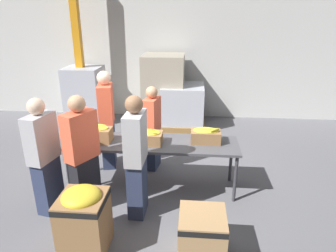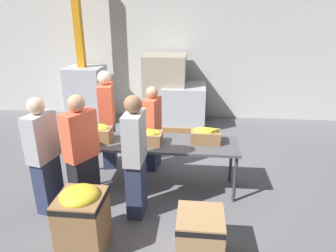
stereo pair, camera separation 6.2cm
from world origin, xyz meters
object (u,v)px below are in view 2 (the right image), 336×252
at_px(banana_box_2, 206,135).
at_px(volunteer_4, 153,129).
at_px(volunteer_1, 82,155).
at_px(pallet_stack_2, 165,91).
at_px(banana_box_0, 96,133).
at_px(donation_bin_1, 200,234).
at_px(support_pillar, 80,42).
at_px(pallet_stack_0, 87,95).
at_px(banana_box_1, 148,136).
at_px(sorting_table, 152,145).
at_px(pallet_stack_1, 184,106).
at_px(volunteer_3, 135,158).
at_px(volunteer_0, 44,157).
at_px(donation_bin_0, 82,217).
at_px(volunteer_2, 108,121).

xyz_separation_m(banana_box_2, volunteer_4, (-0.91, 0.58, -0.16)).
height_order(volunteer_1, pallet_stack_2, pallet_stack_2).
distance_m(banana_box_0, donation_bin_1, 2.24).
xyz_separation_m(support_pillar, pallet_stack_0, (0.06, -0.02, -1.31)).
distance_m(banana_box_1, donation_bin_1, 1.71).
distance_m(sorting_table, pallet_stack_1, 2.91).
xyz_separation_m(volunteer_3, support_pillar, (-2.09, 3.74, 1.14)).
xyz_separation_m(banana_box_0, banana_box_1, (0.82, -0.01, -0.02)).
relative_size(sorting_table, volunteer_4, 1.76).
distance_m(volunteer_0, pallet_stack_1, 4.01).
height_order(banana_box_1, donation_bin_0, banana_box_1).
xyz_separation_m(volunteer_0, support_pillar, (-0.83, 3.77, 1.17)).
relative_size(volunteer_3, support_pillar, 0.43).
bearing_deg(donation_bin_1, banana_box_2, 87.53).
height_order(sorting_table, banana_box_1, banana_box_1).
xyz_separation_m(volunteer_0, donation_bin_0, (0.77, -0.71, -0.39)).
bearing_deg(banana_box_2, volunteer_1, -156.97).
bearing_deg(volunteer_2, donation_bin_1, 27.19).
xyz_separation_m(banana_box_2, pallet_stack_2, (-0.95, 2.94, -0.06)).
xyz_separation_m(volunteer_0, donation_bin_1, (2.15, -0.71, -0.52)).
height_order(pallet_stack_0, pallet_stack_1, pallet_stack_0).
bearing_deg(sorting_table, banana_box_1, -134.92).
bearing_deg(volunteer_0, support_pillar, 24.30).
bearing_deg(donation_bin_0, support_pillar, 109.59).
distance_m(banana_box_1, banana_box_2, 0.88).
relative_size(banana_box_1, pallet_stack_2, 0.24).
xyz_separation_m(banana_box_0, volunteer_1, (-0.00, -0.62, -0.08)).
bearing_deg(pallet_stack_2, pallet_stack_0, 179.76).
bearing_deg(pallet_stack_0, volunteer_3, -61.41).
bearing_deg(pallet_stack_0, pallet_stack_1, -3.39).
relative_size(banana_box_0, donation_bin_0, 0.58).
bearing_deg(banana_box_0, volunteer_1, -90.18).
bearing_deg(volunteer_2, banana_box_2, 59.89).
xyz_separation_m(volunteer_0, volunteer_1, (0.51, 0.07, 0.01)).
xyz_separation_m(banana_box_1, banana_box_2, (0.88, 0.12, 0.01)).
bearing_deg(pallet_stack_2, volunteer_0, -108.66).
height_order(sorting_table, donation_bin_0, donation_bin_0).
distance_m(donation_bin_1, pallet_stack_0, 5.34).
xyz_separation_m(donation_bin_0, pallet_stack_1, (0.98, 4.31, 0.07)).
relative_size(volunteer_4, donation_bin_0, 1.85).
height_order(donation_bin_1, pallet_stack_2, pallet_stack_2).
height_order(banana_box_1, volunteer_2, volunteer_2).
xyz_separation_m(volunteer_1, donation_bin_0, (0.26, -0.79, -0.41)).
xyz_separation_m(banana_box_0, pallet_stack_1, (1.23, 2.91, -0.42)).
bearing_deg(pallet_stack_1, pallet_stack_0, 176.61).
bearing_deg(pallet_stack_0, donation_bin_1, -56.90).
relative_size(banana_box_1, volunteer_3, 0.25).
xyz_separation_m(banana_box_1, pallet_stack_1, (0.41, 2.92, -0.40)).
distance_m(volunteer_1, support_pillar, 4.10).
relative_size(volunteer_1, donation_bin_1, 2.99).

